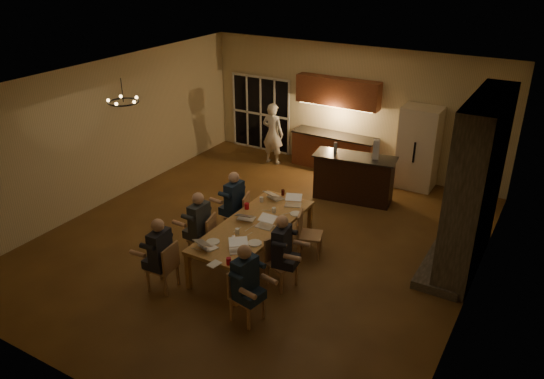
{
  "coord_description": "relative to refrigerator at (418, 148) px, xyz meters",
  "views": [
    {
      "loc": [
        4.87,
        -7.88,
        5.46
      ],
      "look_at": [
        0.09,
        0.3,
        1.03
      ],
      "focal_mm": 35.0,
      "sensor_mm": 36.0,
      "label": 1
    }
  ],
  "objects": [
    {
      "name": "floor",
      "position": [
        -1.9,
        -4.15,
        -1.0
      ],
      "size": [
        9.0,
        9.0,
        0.0
      ],
      "primitive_type": "plane",
      "color": "brown",
      "rests_on": "ground"
    },
    {
      "name": "back_wall",
      "position": [
        -1.9,
        0.37,
        0.6
      ],
      "size": [
        8.0,
        0.04,
        3.2
      ],
      "primitive_type": "cube",
      "color": "beige",
      "rests_on": "ground"
    },
    {
      "name": "left_wall",
      "position": [
        -5.92,
        -4.15,
        0.6
      ],
      "size": [
        0.04,
        9.0,
        3.2
      ],
      "primitive_type": "cube",
      "color": "beige",
      "rests_on": "ground"
    },
    {
      "name": "right_wall",
      "position": [
        2.12,
        -4.15,
        0.6
      ],
      "size": [
        0.04,
        9.0,
        3.2
      ],
      "primitive_type": "cube",
      "color": "beige",
      "rests_on": "ground"
    },
    {
      "name": "ceiling",
      "position": [
        -1.9,
        -4.15,
        2.22
      ],
      "size": [
        8.0,
        9.0,
        0.04
      ],
      "primitive_type": "cube",
      "color": "white",
      "rests_on": "back_wall"
    },
    {
      "name": "french_doors",
      "position": [
        -4.6,
        0.32,
        0.05
      ],
      "size": [
        1.86,
        0.08,
        2.1
      ],
      "primitive_type": "cube",
      "color": "black",
      "rests_on": "ground"
    },
    {
      "name": "fireplace",
      "position": [
        1.8,
        -2.95,
        0.6
      ],
      "size": [
        0.58,
        2.5,
        3.2
      ],
      "primitive_type": "cube",
      "color": "#60564B",
      "rests_on": "ground"
    },
    {
      "name": "kitchenette",
      "position": [
        -2.2,
        0.05,
        0.2
      ],
      "size": [
        2.24,
        0.68,
        2.4
      ],
      "primitive_type": null,
      "color": "brown",
      "rests_on": "ground"
    },
    {
      "name": "refrigerator",
      "position": [
        0.0,
        0.0,
        0.0
      ],
      "size": [
        0.9,
        0.68,
        2.0
      ],
      "primitive_type": "cube",
      "color": "#EEE0C8",
      "rests_on": "ground"
    },
    {
      "name": "dining_table",
      "position": [
        -1.63,
        -4.81,
        -0.62
      ],
      "size": [
        1.1,
        2.83,
        0.75
      ],
      "primitive_type": "cube",
      "color": "tan",
      "rests_on": "ground"
    },
    {
      "name": "bar_island",
      "position": [
        -1.03,
        -1.45,
        -0.46
      ],
      "size": [
        1.93,
        0.94,
        1.08
      ],
      "primitive_type": "cube",
      "rotation": [
        0.0,
        0.0,
        0.14
      ],
      "color": "black",
      "rests_on": "ground"
    },
    {
      "name": "chair_left_near",
      "position": [
        -2.5,
        -6.39,
        -0.55
      ],
      "size": [
        0.48,
        0.48,
        0.89
      ],
      "primitive_type": null,
      "rotation": [
        0.0,
        0.0,
        -1.48
      ],
      "color": "tan",
      "rests_on": "ground"
    },
    {
      "name": "chair_left_mid",
      "position": [
        -2.52,
        -5.24,
        -0.55
      ],
      "size": [
        0.54,
        0.54,
        0.89
      ],
      "primitive_type": null,
      "rotation": [
        0.0,
        0.0,
        -1.32
      ],
      "color": "tan",
      "rests_on": "ground"
    },
    {
      "name": "chair_left_far",
      "position": [
        -2.46,
        -4.14,
        -0.55
      ],
      "size": [
        0.55,
        0.55,
        0.89
      ],
      "primitive_type": null,
      "rotation": [
        0.0,
        0.0,
        -1.26
      ],
      "color": "tan",
      "rests_on": "ground"
    },
    {
      "name": "chair_right_near",
      "position": [
        -0.79,
        -6.36,
        -0.55
      ],
      "size": [
        0.5,
        0.5,
        0.89
      ],
      "primitive_type": null,
      "rotation": [
        0.0,
        0.0,
        1.42
      ],
      "color": "tan",
      "rests_on": "ground"
    },
    {
      "name": "chair_right_mid",
      "position": [
        -0.78,
        -5.27,
        -0.55
      ],
      "size": [
        0.55,
        0.55,
        0.89
      ],
      "primitive_type": null,
      "rotation": [
        0.0,
        0.0,
        1.27
      ],
      "color": "tan",
      "rests_on": "ground"
    },
    {
      "name": "chair_right_far",
      "position": [
        -0.8,
        -4.14,
        -0.55
      ],
      "size": [
        0.55,
        0.55,
        0.89
      ],
      "primitive_type": null,
      "rotation": [
        0.0,
        0.0,
        1.88
      ],
      "color": "tan",
      "rests_on": "ground"
    },
    {
      "name": "person_left_near",
      "position": [
        -2.47,
        -6.42,
        -0.31
      ],
      "size": [
        0.64,
        0.64,
        1.38
      ],
      "primitive_type": null,
      "rotation": [
        0.0,
        0.0,
        -1.5
      ],
      "color": "black",
      "rests_on": "ground"
    },
    {
      "name": "person_right_near",
      "position": [
        -0.8,
        -6.4,
        -0.31
      ],
      "size": [
        0.7,
        0.7,
        1.38
      ],
      "primitive_type": null,
      "rotation": [
        0.0,
        0.0,
        1.39
      ],
      "color": "#1A2A43",
      "rests_on": "ground"
    },
    {
      "name": "person_left_mid",
      "position": [
        -2.51,
        -5.29,
        -0.31
      ],
      "size": [
        0.62,
        0.62,
        1.38
      ],
      "primitive_type": null,
      "rotation": [
        0.0,
        0.0,
        -1.61
      ],
      "color": "#363C40",
      "rests_on": "ground"
    },
    {
      "name": "person_right_mid",
      "position": [
        -0.78,
        -5.29,
        -0.31
      ],
      "size": [
        0.68,
        0.68,
        1.38
      ],
      "primitive_type": null,
      "rotation": [
        0.0,
        0.0,
        1.71
      ],
      "color": "black",
      "rests_on": "ground"
    },
    {
      "name": "person_left_far",
      "position": [
        -2.48,
        -4.19,
        -0.31
      ],
      "size": [
        0.63,
        0.63,
        1.38
      ],
      "primitive_type": null,
      "rotation": [
        0.0,
        0.0,
        -1.63
      ],
      "color": "#1A2A43",
      "rests_on": "ground"
    },
    {
      "name": "standing_person",
      "position": [
        -3.78,
        -0.43,
        -0.17
      ],
      "size": [
        0.61,
        0.4,
        1.66
      ],
      "primitive_type": "imported",
      "rotation": [
        0.0,
        0.0,
        3.14
      ],
      "color": "silver",
      "rests_on": "ground"
    },
    {
      "name": "chandelier",
      "position": [
        -4.3,
        -5.09,
        1.75
      ],
      "size": [
        0.58,
        0.58,
        0.03
      ],
      "primitive_type": "torus",
      "color": "black",
      "rests_on": "ceiling"
    },
    {
      "name": "laptop_a",
      "position": [
        -1.89,
        -5.88,
        -0.14
      ],
      "size": [
        0.39,
        0.36,
        0.23
      ],
      "primitive_type": null,
      "rotation": [
        0.0,
        0.0,
        2.83
      ],
      "color": "silver",
      "rests_on": "dining_table"
    },
    {
      "name": "laptop_b",
      "position": [
        -1.35,
        -5.73,
        -0.14
      ],
      "size": [
        0.42,
        0.42,
        0.23
      ],
      "primitive_type": null,
      "rotation": [
        0.0,
        0.0,
        0.67
      ],
      "color": "silver",
      "rests_on": "dining_table"
    },
    {
      "name": "laptop_c",
      "position": [
        -1.87,
        -4.7,
        -0.14
      ],
      "size": [
        0.37,
        0.34,
        0.23
      ],
      "primitive_type": null,
      "rotation": [
        0.0,
        0.0,
        3.36
      ],
      "color": "silver",
      "rests_on": "dining_table"
    },
    {
      "name": "laptop_d",
      "position": [
        -1.42,
        -4.78,
        -0.14
      ],
      "size": [
        0.33,
        0.29,
        0.23
      ],
      "primitive_type": null,
      "rotation": [
        0.0,
        0.0,
        0.02
      ],
      "color": "silver",
      "rests_on": "dining_table"
    },
    {
      "name": "laptop_e",
      "position": [
        -1.84,
        -3.65,
        -0.14
      ],
      "size": [
        0.4,
        0.38,
        0.23
      ],
      "primitive_type": null,
      "rotation": [
        0.0,
        0.0,
        2.77
      ],
      "color": "silver",
      "rests_on": "dining_table"
    },
    {
      "name": "laptop_f",
      "position": [
        -1.38,
        -3.75,
        -0.14
      ],
      "size": [
        0.4,
        0.38,
        0.23
      ],
      "primitive_type": null,
      "rotation": [
        0.0,
        0.0,
        0.37
      ],
      "color": "silver",
      "rests_on": "dining_table"
    },
    {
      "name": "mug_front",
      "position": [
        -1.71,
        -5.24,
        -0.2
      ],
      "size": [
        0.08,
        0.08,
        0.1
      ],
      "primitive_type": "cylinder",
      "color": "white",
      "rests_on": "dining_table"
    },
    {
      "name": "mug_mid",
      "position": [
        -1.55,
        -4.21,
        -0.2
      ],
      "size": [
        0.08,
        0.08,
        0.1
      ],
      "primitive_type": "cylinder",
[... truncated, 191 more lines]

